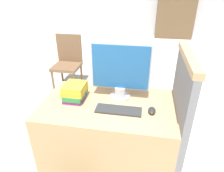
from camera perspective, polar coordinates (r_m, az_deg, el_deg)
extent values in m
cube|color=tan|center=(2.00, -1.16, -13.82)|extent=(1.18, 0.72, 0.72)
cube|color=slate|center=(1.86, 17.98, -10.24)|extent=(0.05, 0.71, 1.17)
cube|color=tan|center=(1.58, 21.17, 7.69)|extent=(0.07, 0.71, 0.05)
cylinder|color=#B7B7BC|center=(1.87, 2.29, -2.96)|extent=(0.18, 0.18, 0.02)
cylinder|color=#B7B7BC|center=(1.85, 2.32, -1.53)|extent=(0.10, 0.10, 0.09)
cube|color=#B7B7BC|center=(1.75, 2.49, 5.44)|extent=(0.53, 0.01, 0.42)
cube|color=#1E5693|center=(1.74, 2.47, 5.38)|extent=(0.50, 0.02, 0.39)
cube|color=#2D2D2D|center=(1.69, 1.88, -6.88)|extent=(0.39, 0.13, 0.02)
ellipsoid|color=#262626|center=(1.69, 11.32, -6.89)|extent=(0.06, 0.10, 0.04)
cube|color=#7A3384|center=(1.87, -10.55, -3.34)|extent=(0.16, 0.21, 0.03)
cube|color=#2D7F42|center=(1.86, -10.35, -2.15)|extent=(0.17, 0.25, 0.04)
cube|color=gold|center=(1.83, -10.62, -1.17)|extent=(0.19, 0.22, 0.04)
cube|color=gold|center=(1.81, -10.64, -0.05)|extent=(0.18, 0.21, 0.04)
cylinder|color=brown|center=(3.52, -16.49, 1.18)|extent=(0.04, 0.04, 0.38)
cylinder|color=brown|center=(3.37, -10.67, 0.71)|extent=(0.04, 0.04, 0.38)
cylinder|color=brown|center=(3.83, -14.11, 3.68)|extent=(0.04, 0.04, 0.38)
cylinder|color=brown|center=(3.69, -8.69, 3.33)|extent=(0.04, 0.04, 0.38)
cube|color=brown|center=(3.51, -12.85, 5.44)|extent=(0.44, 0.44, 0.05)
cube|color=brown|center=(3.60, -12.11, 10.57)|extent=(0.44, 0.04, 0.48)
cube|color=brown|center=(7.11, 18.02, 21.03)|extent=(1.20, 0.32, 2.06)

